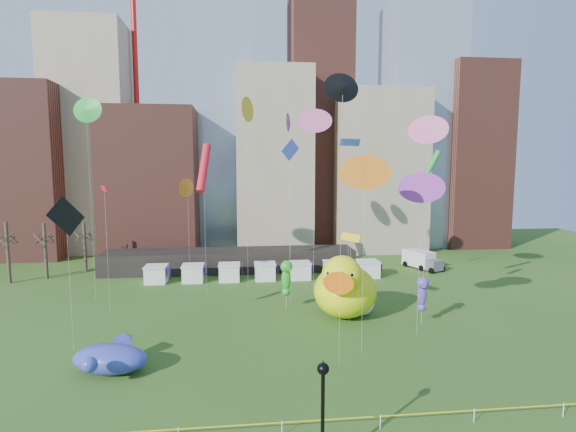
{
  "coord_description": "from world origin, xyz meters",
  "views": [
    {
      "loc": [
        -2.25,
        -23.92,
        15.77
      ],
      "look_at": [
        1.4,
        9.6,
        12.0
      ],
      "focal_mm": 27.0,
      "sensor_mm": 36.0,
      "label": 1
    }
  ],
  "objects": [
    {
      "name": "small_duck",
      "position": [
        10.17,
        19.98,
        1.61
      ],
      "size": [
        4.23,
        4.94,
        3.5
      ],
      "rotation": [
        0.0,
        0.0,
        -0.27
      ],
      "color": "white",
      "rests_on": "ground"
    },
    {
      "name": "kite_2",
      "position": [
        -16.78,
        13.69,
        11.65
      ],
      "size": [
        2.03,
        2.82,
        13.47
      ],
      "color": "silver",
      "rests_on": "ground"
    },
    {
      "name": "caution_tape",
      "position": [
        0.0,
        0.0,
        0.68
      ],
      "size": [
        50.0,
        0.06,
        0.9
      ],
      "color": "white",
      "rests_on": "ground"
    },
    {
      "name": "kite_14",
      "position": [
        7.93,
        10.98,
        15.38
      ],
      "size": [
        2.85,
        1.12,
        16.82
      ],
      "color": "silver",
      "rests_on": "ground"
    },
    {
      "name": "box_truck",
      "position": [
        25.81,
        40.19,
        1.42
      ],
      "size": [
        4.7,
        6.91,
        2.77
      ],
      "rotation": [
        0.0,
        0.0,
        0.4
      ],
      "color": "silver",
      "rests_on": "ground"
    },
    {
      "name": "kite_11",
      "position": [
        -19.73,
        28.71,
        22.32
      ],
      "size": [
        2.7,
        1.64,
        23.77
      ],
      "color": "silver",
      "rests_on": "ground"
    },
    {
      "name": "big_duck",
      "position": [
        8.45,
        19.47,
        3.23
      ],
      "size": [
        9.08,
        10.07,
        7.03
      ],
      "rotation": [
        0.0,
        0.0,
        -0.38
      ],
      "color": "#EAFB0C",
      "rests_on": "ground"
    },
    {
      "name": "seahorse_green",
      "position": [
        2.65,
        22.82,
        3.9
      ],
      "size": [
        1.48,
        1.79,
        5.57
      ],
      "rotation": [
        0.0,
        0.0,
        0.11
      ],
      "color": "silver",
      "rests_on": "ground"
    },
    {
      "name": "kite_8",
      "position": [
        -16.46,
        23.11,
        13.41
      ],
      "size": [
        1.19,
        1.77,
        13.88
      ],
      "color": "silver",
      "rests_on": "ground"
    },
    {
      "name": "bare_trees",
      "position": [
        -30.17,
        40.54,
        4.01
      ],
      "size": [
        8.44,
        6.44,
        8.5
      ],
      "color": "#382B21",
      "rests_on": "ground"
    },
    {
      "name": "crane_right",
      "position": [
        30.89,
        64.0,
        46.9
      ],
      "size": [
        23.0,
        1.0,
        76.0
      ],
      "color": "red",
      "rests_on": "ground"
    },
    {
      "name": "kite_13",
      "position": [
        3.36,
        25.06,
        17.38
      ],
      "size": [
        2.21,
        1.31,
        19.05
      ],
      "color": "silver",
      "rests_on": "ground"
    },
    {
      "name": "lamppost",
      "position": [
        1.81,
        -3.23,
        3.69
      ],
      "size": [
        0.63,
        0.63,
        6.05
      ],
      "color": "black",
      "rests_on": "footpath"
    },
    {
      "name": "kite_6",
      "position": [
        -9.18,
        33.7,
        13.15
      ],
      "size": [
        1.26,
        2.41,
        14.4
      ],
      "color": "silver",
      "rests_on": "ground"
    },
    {
      "name": "crane_left",
      "position": [
        -21.11,
        64.0,
        46.9
      ],
      "size": [
        23.0,
        1.0,
        76.0
      ],
      "color": "red",
      "rests_on": "ground"
    },
    {
      "name": "kite_15",
      "position": [
        14.19,
        14.12,
        13.96
      ],
      "size": [
        2.58,
        1.77,
        15.37
      ],
      "color": "silver",
      "rests_on": "ground"
    },
    {
      "name": "kite_1",
      "position": [
        18.37,
        22.48,
        19.9
      ],
      "size": [
        2.45,
        2.44,
        21.45
      ],
      "color": "silver",
      "rests_on": "ground"
    },
    {
      "name": "kite_5",
      "position": [
        9.56,
        22.53,
        18.34
      ],
      "size": [
        2.52,
        1.22,
        18.91
      ],
      "color": "silver",
      "rests_on": "ground"
    },
    {
      "name": "kite_4",
      "position": [
        8.76,
        18.41,
        8.71
      ],
      "size": [
        1.66,
        2.34,
        9.14
      ],
      "color": "silver",
      "rests_on": "ground"
    },
    {
      "name": "whale_inflatable",
      "position": [
        -12.41,
        9.46,
        1.18
      ],
      "size": [
        6.27,
        7.51,
        2.57
      ],
      "rotation": [
        0.0,
        0.0,
        -0.18
      ],
      "color": "#3E399D",
      "rests_on": "ground"
    },
    {
      "name": "kite_0",
      "position": [
        -6.67,
        29.36,
        15.73
      ],
      "size": [
        1.97,
        3.64,
        18.71
      ],
      "color": "silver",
      "rests_on": "ground"
    },
    {
      "name": "kite_9",
      "position": [
        6.74,
        28.9,
        21.4
      ],
      "size": [
        2.88,
        0.77,
        22.85
      ],
      "color": "silver",
      "rests_on": "ground"
    },
    {
      "name": "seahorse_purple",
      "position": [
        15.72,
        16.54,
        3.47
      ],
      "size": [
        1.47,
        1.69,
        4.95
      ],
      "rotation": [
        0.0,
        0.0,
        -0.28
      ],
      "color": "silver",
      "rests_on": "ground"
    },
    {
      "name": "kite_10",
      "position": [
        5.51,
        9.06,
        21.76
      ],
      "size": [
        2.08,
        1.1,
        22.88
      ],
      "color": "silver",
      "rests_on": "ground"
    },
    {
      "name": "kite_3",
      "position": [
        18.03,
        20.84,
        15.84
      ],
      "size": [
        2.19,
        1.47,
        17.68
      ],
      "color": "silver",
      "rests_on": "ground"
    },
    {
      "name": "kite_12",
      "position": [
        -1.47,
        31.55,
        22.99
      ],
      "size": [
        1.39,
        3.05,
        24.56
      ],
      "color": "silver",
      "rests_on": "ground"
    },
    {
      "name": "vendor_tents",
      "position": [
        1.02,
        36.0,
        1.11
      ],
      "size": [
        33.24,
        2.8,
        2.4
      ],
      "color": "white",
      "rests_on": "ground"
    },
    {
      "name": "pavilion",
      "position": [
        -4.0,
        42.0,
        1.6
      ],
      "size": [
        38.0,
        6.0,
        3.2
      ],
      "primitive_type": "cube",
      "color": "black",
      "rests_on": "ground"
    },
    {
      "name": "kite_7",
      "position": [
        4.12,
        32.92,
        21.62
      ],
      "size": [
        0.89,
        2.42,
        22.86
      ],
      "color": "silver",
      "rests_on": "ground"
    },
    {
      "name": "skyline",
      "position": [
        2.25,
        61.06,
        21.44
      ],
      "size": [
        101.0,
        23.0,
        68.0
      ],
      "color": "brown",
      "rests_on": "ground"
    }
  ]
}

